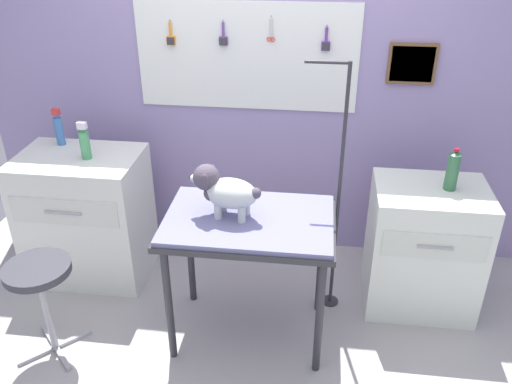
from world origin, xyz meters
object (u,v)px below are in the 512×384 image
at_px(grooming_arm, 337,204).
at_px(soda_bottle, 453,170).
at_px(grooming_table, 249,231).
at_px(conditioner_bottle, 59,129).
at_px(counter_left, 87,216).
at_px(cabinet_right, 423,248).
at_px(dog, 224,190).
at_px(stool, 40,281).

distance_m(grooming_arm, soda_bottle, 0.70).
relative_size(grooming_table, soda_bottle, 3.61).
distance_m(grooming_arm, conditioner_bottle, 1.91).
xyz_separation_m(grooming_table, counter_left, (-1.20, 0.49, -0.29)).
distance_m(cabinet_right, conditioner_bottle, 2.52).
distance_m(grooming_table, counter_left, 1.32).
xyz_separation_m(grooming_arm, soda_bottle, (0.66, 0.10, 0.21)).
xyz_separation_m(dog, soda_bottle, (1.28, 0.43, -0.01)).
xyz_separation_m(cabinet_right, soda_bottle, (0.09, 0.01, 0.55)).
bearing_deg(counter_left, dog, -24.11).
distance_m(dog, conditioner_bottle, 1.40).
xyz_separation_m(stool, conditioner_bottle, (-0.25, 0.96, 0.51)).
bearing_deg(stool, cabinet_right, 18.34).
bearing_deg(conditioner_bottle, stool, -75.62).
xyz_separation_m(dog, conditioner_bottle, (-1.24, 0.65, 0.03)).
height_order(cabinet_right, stool, cabinet_right).
bearing_deg(counter_left, cabinet_right, -1.44).
bearing_deg(conditioner_bottle, dog, -27.74).
bearing_deg(grooming_table, grooming_arm, 34.66).
distance_m(grooming_arm, cabinet_right, 0.67).
height_order(grooming_table, conditioner_bottle, conditioner_bottle).
relative_size(counter_left, soda_bottle, 3.42).
relative_size(stool, conditioner_bottle, 2.39).
height_order(grooming_table, stool, grooming_table).
bearing_deg(soda_bottle, counter_left, 178.93).
height_order(dog, cabinet_right, dog).
height_order(grooming_table, cabinet_right, cabinet_right).
distance_m(grooming_arm, counter_left, 1.72).
bearing_deg(dog, stool, -162.80).
bearing_deg(cabinet_right, soda_bottle, 8.29).
distance_m(cabinet_right, stool, 2.31).
relative_size(grooming_table, dog, 2.36).
height_order(dog, stool, dog).
bearing_deg(cabinet_right, stool, -161.66).
distance_m(counter_left, conditioner_bottle, 0.62).
relative_size(grooming_arm, counter_left, 1.79).
distance_m(cabinet_right, soda_bottle, 0.55).
xyz_separation_m(grooming_arm, conditioner_bottle, (-1.86, 0.33, 0.26)).
height_order(dog, soda_bottle, dog).
xyz_separation_m(dog, cabinet_right, (1.19, 0.42, -0.56)).
height_order(cabinet_right, conditioner_bottle, conditioner_bottle).
xyz_separation_m(stool, soda_bottle, (2.28, 0.74, 0.46)).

